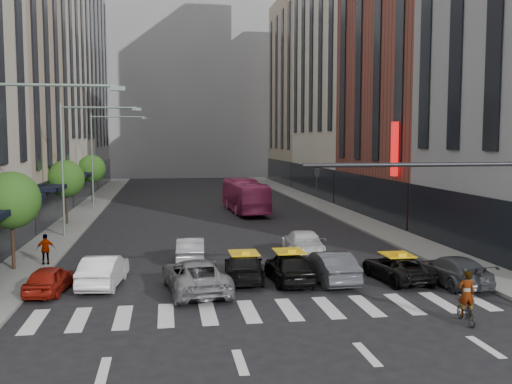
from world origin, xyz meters
name	(u,v)px	position (x,y,z in m)	size (l,w,h in m)	color
ground	(282,322)	(0.00, 0.00, 0.00)	(160.00, 160.00, 0.00)	black
sidewalk_left	(79,217)	(-11.50, 30.00, 0.07)	(3.00, 96.00, 0.15)	slate
sidewalk_right	(338,212)	(11.50, 30.00, 0.07)	(3.00, 96.00, 0.15)	slate
building_left_c	(43,35)	(-17.00, 46.00, 18.00)	(8.00, 20.00, 36.00)	beige
building_left_d	(72,81)	(-17.00, 65.00, 15.00)	(8.00, 18.00, 30.00)	gray
building_right_b	(413,66)	(17.00, 27.00, 13.00)	(8.00, 18.00, 26.00)	brown
building_right_c	(345,26)	(17.00, 46.00, 20.00)	(8.00, 20.00, 40.00)	beige
building_right_d	(305,91)	(17.00, 65.00, 14.00)	(8.00, 18.00, 28.00)	tan
building_far	(187,77)	(0.00, 85.00, 18.00)	(30.00, 10.00, 36.00)	gray
tree_near	(11,200)	(-11.80, 10.00, 3.65)	(2.88, 2.88, 4.95)	black
tree_mid	(66,179)	(-11.80, 26.00, 3.65)	(2.88, 2.88, 4.95)	black
tree_far	(92,169)	(-11.80, 42.00, 3.65)	(2.88, 2.88, 4.95)	black
streetlamp_near	(16,159)	(-10.04, 4.00, 5.90)	(5.38, 0.25, 9.00)	gray
streetlamp_mid	(77,151)	(-10.04, 20.00, 5.90)	(5.38, 0.25, 9.00)	gray
streetlamp_far	(102,148)	(-10.04, 36.00, 5.90)	(5.38, 0.25, 9.00)	gray
traffic_signal	(495,201)	(7.69, -1.00, 4.47)	(10.10, 0.20, 6.00)	black
liberty_sign	(395,149)	(12.60, 20.00, 6.00)	(0.30, 0.70, 4.00)	red
car_red	(50,279)	(-9.20, 5.51, 0.61)	(1.45, 3.61, 1.23)	maroon
car_white_front	(103,270)	(-7.00, 6.37, 0.72)	(1.53, 4.40, 1.45)	white
car_silver	(196,276)	(-2.90, 4.67, 0.74)	(2.44, 5.30, 1.47)	gray
taxi_left	(244,267)	(-0.51, 6.41, 0.65)	(1.83, 4.49, 1.30)	black
taxi_center	(289,267)	(1.52, 5.67, 0.73)	(1.74, 4.31, 1.47)	black
car_grey_mid	(329,266)	(3.42, 5.50, 0.74)	(1.58, 4.52, 1.49)	#3F4247
taxi_right	(397,268)	(6.66, 5.24, 0.61)	(2.03, 4.40, 1.22)	black
car_grey_curb	(452,270)	(8.87, 4.10, 0.67)	(1.88, 4.63, 1.34)	#3A3C41
car_row2_left	(191,250)	(-2.84, 10.91, 0.69)	(1.47, 4.20, 1.39)	#A6A6AB
car_row2_right	(303,243)	(3.67, 11.79, 0.73)	(2.05, 5.05, 1.47)	white
bus	(245,196)	(3.08, 31.75, 1.51)	(2.53, 10.82, 3.01)	#C43976
motorcycle	(466,312)	(6.61, -1.18, 0.40)	(0.54, 1.54, 0.81)	black
rider	(467,279)	(6.61, -1.18, 1.66)	(0.62, 0.41, 1.71)	gray
pedestrian_far	(46,249)	(-10.40, 10.85, 0.96)	(0.94, 0.39, 1.61)	gray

